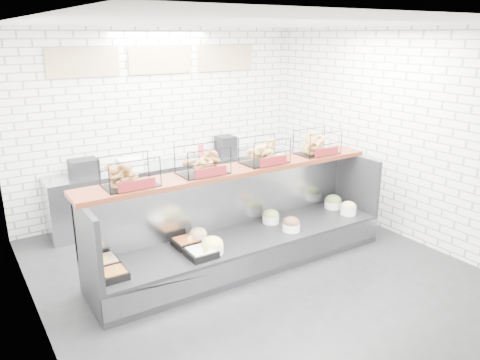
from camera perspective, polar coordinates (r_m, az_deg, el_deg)
ground at (r=6.03m, az=2.10°, el=-11.28°), size 5.50×5.50×0.00m
room_shell at (r=5.86m, az=-1.08°, el=9.18°), size 5.02×5.51×3.01m
display_case at (r=6.14m, az=0.28°, el=-7.33°), size 4.00×0.90×1.20m
bagel_shelf at (r=5.93m, az=-0.59°, el=2.55°), size 4.10×0.50×0.40m
prep_counter at (r=7.80m, az=-8.16°, el=-0.91°), size 4.00×0.60×1.20m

